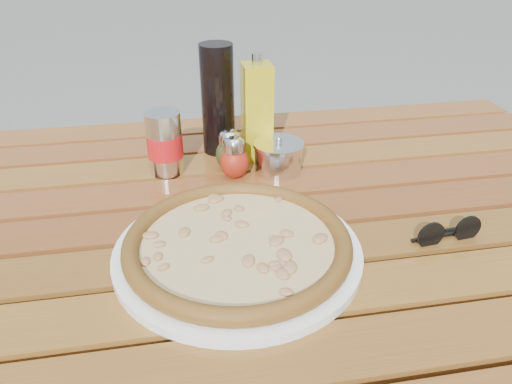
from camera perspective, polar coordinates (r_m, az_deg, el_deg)
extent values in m
cube|color=#3D240D|center=(1.57, 21.16, -4.97)|extent=(0.06, 0.06, 0.70)
cube|color=#391C0D|center=(0.86, 0.24, -5.29)|extent=(1.36, 0.86, 0.04)
cube|color=#562E0F|center=(0.61, 5.64, -18.81)|extent=(1.40, 0.09, 0.03)
cube|color=#5C3410|center=(0.68, 3.38, -12.55)|extent=(1.40, 0.09, 0.03)
cube|color=#502C0E|center=(0.76, 1.63, -7.47)|extent=(1.40, 0.09, 0.03)
cube|color=#51250E|center=(0.84, 0.24, -3.34)|extent=(1.40, 0.09, 0.03)
cube|color=#58280F|center=(0.92, -0.89, 0.05)|extent=(1.40, 0.09, 0.03)
cube|color=#5F3310|center=(1.01, -1.82, 2.85)|extent=(1.40, 0.09, 0.03)
cube|color=#5B2A10|center=(1.10, -2.61, 5.20)|extent=(1.40, 0.09, 0.03)
cube|color=#5F2F10|center=(1.19, -3.28, 7.19)|extent=(1.40, 0.09, 0.03)
cylinder|color=white|center=(0.73, -2.10, -6.82)|extent=(0.41, 0.41, 0.01)
cylinder|color=#F7E5B1|center=(0.73, -2.11, -6.06)|extent=(0.34, 0.34, 0.01)
torus|color=black|center=(0.72, -2.12, -5.74)|extent=(0.36, 0.36, 0.03)
ellipsoid|color=red|center=(0.93, -2.47, 3.44)|extent=(0.07, 0.07, 0.06)
cylinder|color=silver|center=(0.92, -2.51, 5.28)|extent=(0.05, 0.05, 0.02)
ellipsoid|color=silver|center=(0.91, -2.53, 5.80)|extent=(0.05, 0.05, 0.02)
ellipsoid|color=#3A431A|center=(0.96, -3.02, 4.30)|extent=(0.07, 0.07, 0.06)
cylinder|color=silver|center=(0.95, -3.07, 6.10)|extent=(0.05, 0.05, 0.02)
ellipsoid|color=silver|center=(0.94, -3.09, 6.60)|extent=(0.05, 0.05, 0.02)
cylinder|color=black|center=(1.01, -4.39, 10.47)|extent=(0.08, 0.08, 0.22)
cylinder|color=silver|center=(0.95, -10.39, 5.56)|extent=(0.09, 0.09, 0.12)
cylinder|color=red|center=(0.95, -10.37, 5.29)|extent=(0.09, 0.09, 0.04)
cube|color=gold|center=(0.99, 0.10, 9.09)|extent=(0.06, 0.06, 0.19)
cylinder|color=silver|center=(0.95, 0.10, 15.01)|extent=(0.02, 0.02, 0.02)
cylinder|color=silver|center=(0.95, 2.56, 3.89)|extent=(0.09, 0.09, 0.05)
cylinder|color=white|center=(0.94, 2.60, 5.48)|extent=(0.10, 0.10, 0.01)
sphere|color=silver|center=(0.94, 2.61, 5.92)|extent=(0.01, 0.01, 0.01)
cylinder|color=black|center=(0.79, 19.37, -4.69)|extent=(0.04, 0.01, 0.04)
cylinder|color=black|center=(0.83, 23.05, -3.87)|extent=(0.04, 0.01, 0.04)
cube|color=black|center=(0.81, 21.30, -4.04)|extent=(0.02, 0.01, 0.00)
cube|color=black|center=(0.82, 20.03, -4.77)|extent=(0.09, 0.01, 0.00)
cube|color=black|center=(0.83, 20.94, -4.30)|extent=(0.09, 0.01, 0.00)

